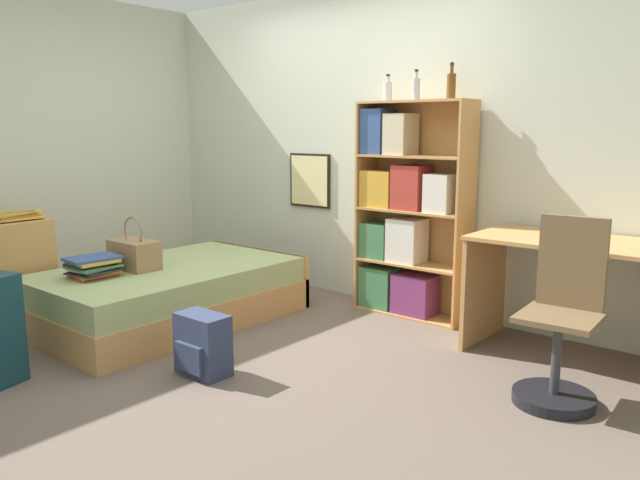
{
  "coord_description": "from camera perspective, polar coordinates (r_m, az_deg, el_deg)",
  "views": [
    {
      "loc": [
        3.1,
        -2.76,
        1.44
      ],
      "look_at": [
        0.64,
        0.19,
        0.75
      ],
      "focal_mm": 35.0,
      "sensor_mm": 36.0,
      "label": 1
    }
  ],
  "objects": [
    {
      "name": "bottle_clear",
      "position": [
        4.68,
        11.91,
        13.66
      ],
      "size": [
        0.06,
        0.06,
        0.26
      ],
      "color": "brown",
      "rests_on": "bookcase"
    },
    {
      "name": "handbag",
      "position": [
        4.77,
        -16.62,
        -1.2
      ],
      "size": [
        0.38,
        0.22,
        0.39
      ],
      "color": "#93704C",
      "rests_on": "bed"
    },
    {
      "name": "bookcase",
      "position": [
        4.86,
        7.57,
        2.09
      ],
      "size": [
        0.9,
        0.3,
        1.64
      ],
      "color": "tan",
      "rests_on": "ground_plane"
    },
    {
      "name": "wall_back",
      "position": [
        5.29,
        3.91,
        8.63
      ],
      "size": [
        10.0,
        0.09,
        2.6
      ],
      "color": "beige",
      "rests_on": "ground_plane"
    },
    {
      "name": "book_stack_on_bed",
      "position": [
        4.6,
        -20.01,
        -2.29
      ],
      "size": [
        0.31,
        0.37,
        0.14
      ],
      "color": "#B2382D",
      "rests_on": "bed"
    },
    {
      "name": "desk_chair",
      "position": [
        3.57,
        21.11,
        -8.6
      ],
      "size": [
        0.43,
        0.43,
        0.99
      ],
      "color": "black",
      "rests_on": "ground_plane"
    },
    {
      "name": "wall_left",
      "position": [
        6.04,
        -23.21,
        8.05
      ],
      "size": [
        0.06,
        10.0,
        2.6
      ],
      "color": "beige",
      "rests_on": "ground_plane"
    },
    {
      "name": "magazine_pile_on_dresser",
      "position": [
        5.12,
        -26.38,
        2.08
      ],
      "size": [
        0.34,
        0.39,
        0.08
      ],
      "color": "#232328",
      "rests_on": "dresser"
    },
    {
      "name": "dresser",
      "position": [
        5.23,
        -26.33,
        -2.51
      ],
      "size": [
        0.56,
        0.45,
        0.77
      ],
      "color": "tan",
      "rests_on": "ground_plane"
    },
    {
      "name": "bottle_green",
      "position": [
        4.96,
        6.23,
        13.38
      ],
      "size": [
        0.07,
        0.07,
        0.21
      ],
      "color": "#B7BCC1",
      "rests_on": "bookcase"
    },
    {
      "name": "desk",
      "position": [
        4.15,
        23.0,
        -3.14
      ],
      "size": [
        1.34,
        0.68,
        0.77
      ],
      "color": "tan",
      "rests_on": "ground_plane"
    },
    {
      "name": "bottle_brown",
      "position": [
        4.74,
        8.77,
        13.54
      ],
      "size": [
        0.06,
        0.06,
        0.22
      ],
      "color": "#B7BCC1",
      "rests_on": "bookcase"
    },
    {
      "name": "backpack",
      "position": [
        3.79,
        -10.71,
        -9.41
      ],
      "size": [
        0.32,
        0.22,
        0.37
      ],
      "color": "#2D3856",
      "rests_on": "ground_plane"
    },
    {
      "name": "ground_plane",
      "position": [
        4.4,
        -8.1,
        -9.05
      ],
      "size": [
        14.0,
        14.0,
        0.0
      ],
      "primitive_type": "plane",
      "color": "#66564C"
    },
    {
      "name": "bed",
      "position": [
        4.86,
        -13.49,
        -4.78
      ],
      "size": [
        1.16,
        1.9,
        0.42
      ],
      "color": "tan",
      "rests_on": "ground_plane"
    }
  ]
}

